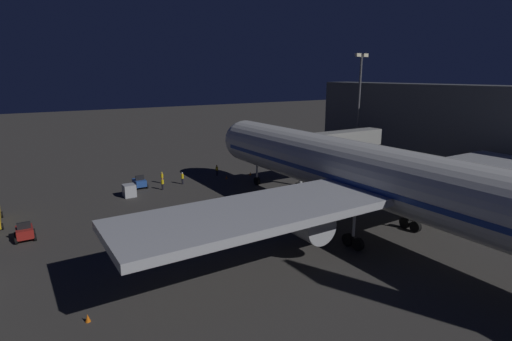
# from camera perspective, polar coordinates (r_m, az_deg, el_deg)

# --- Properties ---
(ground_plane) EXTENTS (320.00, 320.00, 0.00)m
(ground_plane) POSITION_cam_1_polar(r_m,az_deg,el_deg) (49.92, 7.96, -5.34)
(ground_plane) COLOR #383533
(airliner_at_gate) EXTENTS (52.34, 63.59, 20.47)m
(airliner_at_gate) POSITION_cam_1_polar(r_m,az_deg,el_deg) (40.27, 19.20, -1.58)
(airliner_at_gate) COLOR silver
(airliner_at_gate) RESTS_ON ground_plane
(jet_bridge) EXTENTS (18.09, 3.40, 7.73)m
(jet_bridge) POSITION_cam_1_polar(r_m,az_deg,el_deg) (61.23, 10.05, 4.07)
(jet_bridge) COLOR #9E9E99
(jet_bridge) RESTS_ON ground_plane
(apron_floodlight_mast) EXTENTS (2.90, 0.50, 19.68)m
(apron_floodlight_mast) POSITION_cam_1_polar(r_m,az_deg,el_deg) (77.72, 14.45, 9.64)
(apron_floodlight_mast) COLOR #59595E
(apron_floodlight_mast) RESTS_ON ground_plane
(baggage_tug_spare) EXTENTS (1.86, 2.37, 1.95)m
(baggage_tug_spare) POSITION_cam_1_polar(r_m,az_deg,el_deg) (60.26, -16.25, -1.68)
(baggage_tug_spare) COLOR #234C9E
(baggage_tug_spare) RESTS_ON ground_plane
(baggage_tug_lead) EXTENTS (1.86, 2.29, 1.95)m
(baggage_tug_lead) POSITION_cam_1_polar(r_m,az_deg,el_deg) (46.29, -30.05, -7.62)
(baggage_tug_lead) COLOR maroon
(baggage_tug_lead) RESTS_ON ground_plane
(baggage_container_near_belt) EXTENTS (1.53, 1.62, 1.67)m
(baggage_container_near_belt) POSITION_cam_1_polar(r_m,az_deg,el_deg) (56.44, -17.58, -2.74)
(baggage_container_near_belt) COLOR #B7BABF
(baggage_container_near_belt) RESTS_ON ground_plane
(ground_crew_near_nose_gear) EXTENTS (0.40, 0.40, 1.77)m
(ground_crew_near_nose_gear) POSITION_cam_1_polar(r_m,az_deg,el_deg) (61.89, -13.23, -0.91)
(ground_crew_near_nose_gear) COLOR black
(ground_crew_near_nose_gear) RESTS_ON ground_plane
(ground_crew_by_belt_loader) EXTENTS (0.40, 0.40, 1.74)m
(ground_crew_by_belt_loader) POSITION_cam_1_polar(r_m,az_deg,el_deg) (65.21, -5.59, 0.11)
(ground_crew_by_belt_loader) COLOR black
(ground_crew_by_belt_loader) RESTS_ON ground_plane
(ground_crew_under_port_wing) EXTENTS (0.40, 0.40, 1.76)m
(ground_crew_under_port_wing) POSITION_cam_1_polar(r_m,az_deg,el_deg) (58.44, -13.17, -1.77)
(ground_crew_under_port_wing) COLOR black
(ground_crew_under_port_wing) RESTS_ON ground_plane
(ground_crew_walking_aft) EXTENTS (0.40, 0.40, 1.82)m
(ground_crew_walking_aft) POSITION_cam_1_polar(r_m,az_deg,el_deg) (60.79, -10.43, -1.01)
(ground_crew_walking_aft) COLOR black
(ground_crew_walking_aft) RESTS_ON ground_plane
(traffic_cone_nose_port) EXTENTS (0.36, 0.36, 0.55)m
(traffic_cone_nose_port) POSITION_cam_1_polar(r_m,az_deg,el_deg) (65.24, -0.82, -0.44)
(traffic_cone_nose_port) COLOR orange
(traffic_cone_nose_port) RESTS_ON ground_plane
(traffic_cone_nose_starboard) EXTENTS (0.36, 0.36, 0.55)m
(traffic_cone_nose_starboard) POSITION_cam_1_polar(r_m,az_deg,el_deg) (63.13, -4.23, -0.95)
(traffic_cone_nose_starboard) COLOR orange
(traffic_cone_nose_starboard) RESTS_ON ground_plane
(traffic_cone_wingtip_svc_side) EXTENTS (0.36, 0.36, 0.55)m
(traffic_cone_wingtip_svc_side) POSITION_cam_1_polar(r_m,az_deg,el_deg) (30.51, -22.83, -18.77)
(traffic_cone_wingtip_svc_side) COLOR orange
(traffic_cone_wingtip_svc_side) RESTS_ON ground_plane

